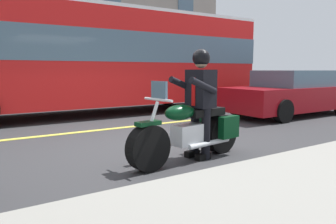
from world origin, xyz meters
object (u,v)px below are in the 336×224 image
object	(u,v)px
rider_main	(200,94)
car_dark	(292,93)
motorcycle_main	(191,132)
bus_far	(102,55)

from	to	relation	value
rider_main	car_dark	size ratio (longest dim) A/B	0.38
rider_main	car_dark	bearing A→B (deg)	-157.24
motorcycle_main	bus_far	world-z (taller)	bus_far
rider_main	motorcycle_main	bearing A→B (deg)	8.88
bus_far	car_dark	world-z (taller)	bus_far
rider_main	bus_far	distance (m)	5.91
bus_far	car_dark	xyz separation A→B (m)	(-4.89, 3.50, -1.18)
car_dark	motorcycle_main	bearing A→B (deg)	22.34
motorcycle_main	rider_main	xyz separation A→B (m)	(-0.19, -0.03, 0.58)
car_dark	bus_far	bearing A→B (deg)	-35.61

